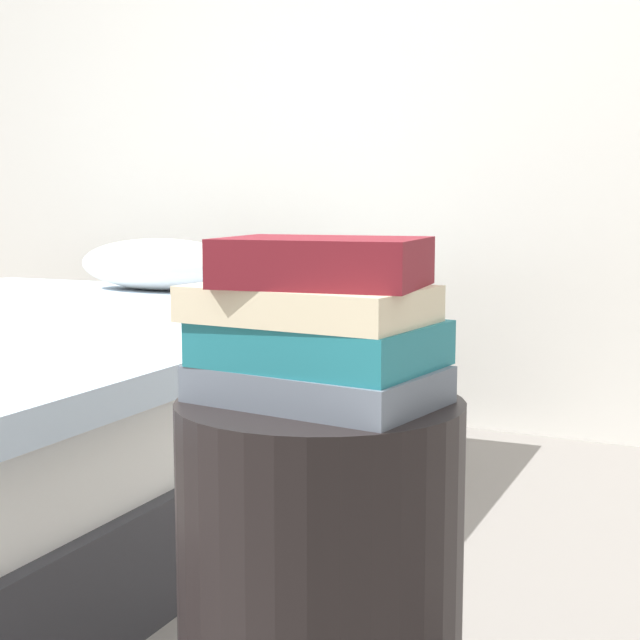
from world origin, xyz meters
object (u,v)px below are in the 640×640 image
(book_cream, at_px, (309,304))
(book_maroon, at_px, (323,262))
(side_table, at_px, (320,612))
(book_slate, at_px, (316,384))
(book_teal, at_px, (317,343))

(book_cream, distance_m, book_maroon, 0.05)
(side_table, relative_size, book_slate, 1.91)
(book_teal, distance_m, book_cream, 0.05)
(book_slate, relative_size, book_maroon, 1.21)
(side_table, height_order, book_teal, book_teal)
(side_table, relative_size, book_cream, 1.95)
(book_slate, xyz_separation_m, book_maroon, (0.01, -0.00, 0.14))
(book_cream, height_order, book_maroon, book_maroon)
(book_cream, relative_size, book_maroon, 1.19)
(side_table, relative_size, book_maroon, 2.32)
(book_teal, relative_size, book_maroon, 1.16)
(side_table, distance_m, book_teal, 0.32)
(side_table, height_order, book_slate, book_slate)
(book_teal, relative_size, book_cream, 0.97)
(book_teal, bearing_deg, book_slate, -73.59)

